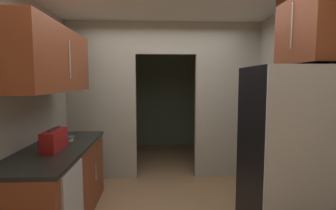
# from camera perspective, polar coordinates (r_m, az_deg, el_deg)

# --- Properties ---
(kitchen_overhead_slab) EXTENTS (3.60, 6.96, 0.06)m
(kitchen_overhead_slab) POSITION_cam_1_polar(r_m,az_deg,el_deg) (3.45, -0.32, 22.13)
(kitchen_overhead_slab) COLOR silver
(kitchen_partition) EXTENTS (3.20, 0.12, 2.61)m
(kitchen_partition) POSITION_cam_1_polar(r_m,az_deg,el_deg) (4.34, -1.07, 1.98)
(kitchen_partition) COLOR #ADA899
(kitchen_partition) RESTS_ON ground
(adjoining_room_shell) EXTENTS (3.20, 2.31, 2.61)m
(adjoining_room_shell) POSITION_cam_1_polar(r_m,az_deg,el_deg) (5.94, -1.45, 2.03)
(adjoining_room_shell) COLOR slate
(adjoining_room_shell) RESTS_ON ground
(refrigerator) EXTENTS (0.72, 0.80, 1.79)m
(refrigerator) POSITION_cam_1_polar(r_m,az_deg,el_deg) (2.93, 24.23, -10.02)
(refrigerator) COLOR black
(refrigerator) RESTS_ON ground
(lower_cabinet_run) EXTENTS (0.69, 1.84, 0.91)m
(lower_cabinet_run) POSITION_cam_1_polar(r_m,az_deg,el_deg) (3.33, -23.12, -16.13)
(lower_cabinet_run) COLOR brown
(lower_cabinet_run) RESTS_ON ground
(dishwasher) EXTENTS (0.02, 0.56, 0.85)m
(dishwasher) POSITION_cam_1_polar(r_m,az_deg,el_deg) (2.79, -20.10, -21.02)
(dishwasher) COLOR #B7BABC
(dishwasher) RESTS_ON ground
(upper_cabinet_counterside) EXTENTS (0.36, 1.65, 0.69)m
(upper_cabinet_counterside) POSITION_cam_1_polar(r_m,az_deg,el_deg) (3.11, -24.08, 9.11)
(upper_cabinet_counterside) COLOR brown
(upper_cabinet_fridgeside) EXTENTS (0.36, 0.79, 0.77)m
(upper_cabinet_fridgeside) POSITION_cam_1_polar(r_m,az_deg,el_deg) (3.10, 28.74, 15.11)
(upper_cabinet_fridgeside) COLOR brown
(boombox) EXTENTS (0.16, 0.43, 0.25)m
(boombox) POSITION_cam_1_polar(r_m,az_deg,el_deg) (3.04, -23.88, -7.13)
(boombox) COLOR maroon
(boombox) RESTS_ON lower_cabinet_run
(book_stack) EXTENTS (0.14, 0.17, 0.05)m
(book_stack) POSITION_cam_1_polar(r_m,az_deg,el_deg) (3.46, -21.18, -6.98)
(book_stack) COLOR beige
(book_stack) RESTS_ON lower_cabinet_run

